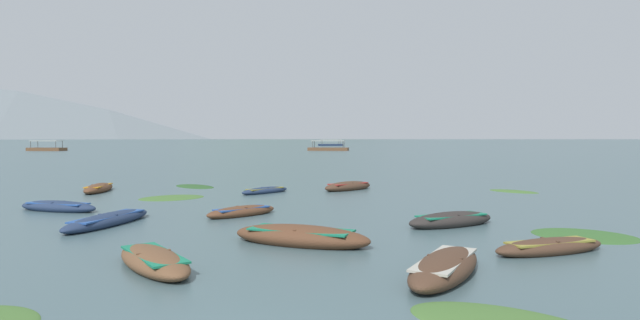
{
  "coord_description": "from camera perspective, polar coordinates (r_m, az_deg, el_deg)",
  "views": [
    {
      "loc": [
        1.7,
        -6.05,
        3.03
      ],
      "look_at": [
        -2.32,
        54.19,
        0.39
      ],
      "focal_mm": 28.68,
      "sensor_mm": 36.0,
      "label": 1
    }
  ],
  "objects": [
    {
      "name": "ferry_2",
      "position": [
        134.39,
        -28.19,
        1.1
      ],
      "size": [
        8.72,
        3.91,
        2.54
      ],
      "color": "brown",
      "rests_on": "ground"
    },
    {
      "name": "ferry_0",
      "position": [
        119.85,
        0.93,
        1.27
      ],
      "size": [
        9.69,
        4.03,
        2.54
      ],
      "color": "brown",
      "rests_on": "ground"
    },
    {
      "name": "rowboat_5",
      "position": [
        23.87,
        -27.19,
        -4.67
      ],
      "size": [
        3.88,
        1.91,
        0.53
      ],
      "color": "navy",
      "rests_on": "ground"
    },
    {
      "name": "rowboat_11",
      "position": [
        14.93,
        24.27,
        -8.84
      ],
      "size": [
        3.51,
        2.21,
        0.49
      ],
      "color": "#4C3323",
      "rests_on": "ground"
    },
    {
      "name": "rowboat_2",
      "position": [
        20.23,
        -8.74,
        -5.72
      ],
      "size": [
        2.81,
        2.94,
        0.47
      ],
      "color": "brown",
      "rests_on": "ground"
    },
    {
      "name": "weed_patch_5",
      "position": [
        26.84,
        -16.2,
        -4.09
      ],
      "size": [
        4.11,
        4.01,
        0.14
      ],
      "primitive_type": "ellipsoid",
      "rotation": [
        0.0,
        0.0,
        0.7
      ],
      "color": "#477033",
      "rests_on": "ground"
    },
    {
      "name": "rowboat_3",
      "position": [
        14.75,
        -2.14,
        -8.53
      ],
      "size": [
        4.37,
        2.61,
        0.67
      ],
      "color": "brown",
      "rests_on": "ground"
    },
    {
      "name": "rowboat_9",
      "position": [
        18.32,
        14.43,
        -6.52
      ],
      "size": [
        3.62,
        2.84,
        0.59
      ],
      "color": "#2D2826",
      "rests_on": "ground"
    },
    {
      "name": "rowboat_7",
      "position": [
        12.71,
        -18.05,
        -10.64
      ],
      "size": [
        3.14,
        3.46,
        0.54
      ],
      "color": "brown",
      "rests_on": "ground"
    },
    {
      "name": "weed_patch_6",
      "position": [
        30.09,
        -6.9,
        -3.3
      ],
      "size": [
        2.03,
        2.64,
        0.14
      ],
      "primitive_type": "ellipsoid",
      "rotation": [
        0.0,
        0.0,
        1.14
      ],
      "color": "#2D5628",
      "rests_on": "ground"
    },
    {
      "name": "mountain_0",
      "position": [
        1951.65,
        -25.92,
        9.14
      ],
      "size": [
        1952.3,
        1952.3,
        474.22
      ],
      "primitive_type": "cone",
      "color": "slate",
      "rests_on": "ground"
    },
    {
      "name": "weed_patch_2",
      "position": [
        32.64,
        -13.82,
        -2.9
      ],
      "size": [
        3.81,
        3.84,
        0.14
      ],
      "primitive_type": "ellipsoid",
      "rotation": [
        0.0,
        0.0,
        2.35
      ],
      "color": "#2D5628",
      "rests_on": "ground"
    },
    {
      "name": "rowboat_1",
      "position": [
        29.77,
        3.16,
        -2.97
      ],
      "size": [
        3.31,
        3.48,
        0.62
      ],
      "color": "#4C3323",
      "rests_on": "ground"
    },
    {
      "name": "ferry_1",
      "position": [
        188.69,
        1.2,
        1.72
      ],
      "size": [
        9.39,
        5.35,
        2.54
      ],
      "color": "navy",
      "rests_on": "ground"
    },
    {
      "name": "mountain_2",
      "position": [
        1679.61,
        14.97,
        5.42
      ],
      "size": [
        462.74,
        462.74,
        181.95
      ],
      "primitive_type": "cone",
      "color": "slate",
      "rests_on": "ground"
    },
    {
      "name": "rowboat_6",
      "position": [
        31.38,
        -23.48,
        -2.93
      ],
      "size": [
        1.75,
        3.93,
        0.56
      ],
      "color": "brown",
      "rests_on": "ground"
    },
    {
      "name": "rowboat_8",
      "position": [
        28.17,
        -6.14,
        -3.42
      ],
      "size": [
        2.62,
        3.04,
        0.42
      ],
      "color": "navy",
      "rests_on": "ground"
    },
    {
      "name": "weed_patch_3",
      "position": [
        30.79,
        20.79,
        -3.31
      ],
      "size": [
        3.05,
        2.98,
        0.14
      ],
      "primitive_type": "ellipsoid",
      "rotation": [
        0.0,
        0.0,
        2.4
      ],
      "color": "#477033",
      "rests_on": "ground"
    },
    {
      "name": "ground_plane",
      "position": [
        1506.05,
        3.76,
        2.38
      ],
      "size": [
        6000.0,
        6000.0,
        0.0
      ],
      "primitive_type": "plane",
      "color": "#476066"
    },
    {
      "name": "rowboat_0",
      "position": [
        11.76,
        13.75,
        -11.55
      ],
      "size": [
        2.61,
        3.88,
        0.62
      ],
      "color": "#4C3323",
      "rests_on": "ground"
    },
    {
      "name": "rowboat_10",
      "position": [
        19.39,
        -22.59,
        -6.22
      ],
      "size": [
        1.85,
        4.6,
        0.5
      ],
      "color": "navy",
      "rests_on": "ground"
    },
    {
      "name": "mountain_1",
      "position": [
        1658.95,
        -8.21,
        9.87
      ],
      "size": [
        1102.41,
        1102.41,
        432.9
      ],
      "primitive_type": "cone",
      "color": "slate",
      "rests_on": "ground"
    },
    {
      "name": "weed_patch_4",
      "position": [
        17.92,
        27.4,
        -7.52
      ],
      "size": [
        3.88,
        3.62,
        0.14
      ],
      "primitive_type": "ellipsoid",
      "rotation": [
        0.0,
        0.0,
        2.67
      ],
      "color": "#38662D",
      "rests_on": "ground"
    }
  ]
}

